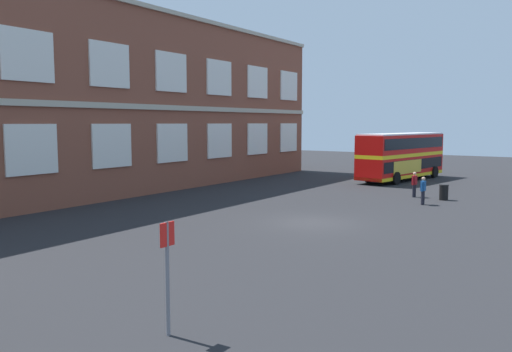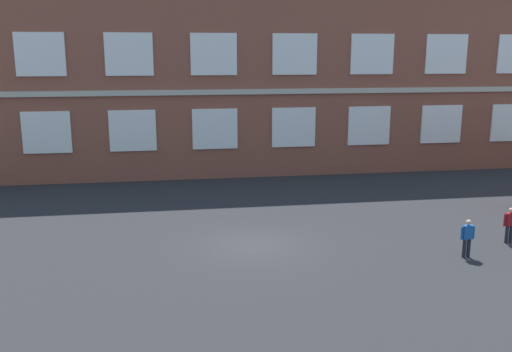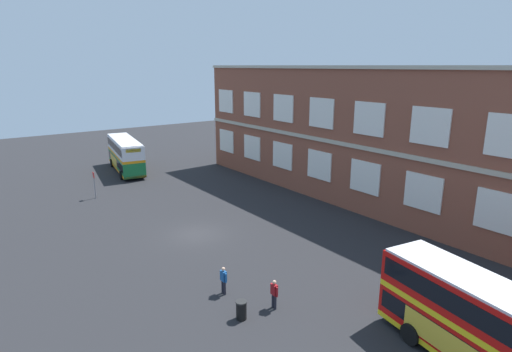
% 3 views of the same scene
% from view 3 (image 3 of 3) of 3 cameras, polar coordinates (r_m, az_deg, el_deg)
% --- Properties ---
extents(ground_plane, '(120.00, 120.00, 0.00)m').
position_cam_3_polar(ground_plane, '(34.54, -5.25, -7.13)').
color(ground_plane, '#232326').
extents(brick_terminal_building, '(44.48, 8.19, 12.90)m').
position_cam_3_polar(brick_terminal_building, '(41.63, 15.45, 5.21)').
color(brick_terminal_building, brown).
rests_on(brick_terminal_building, ground).
extents(double_decker_near, '(11.27, 4.35, 4.07)m').
position_cam_3_polar(double_decker_near, '(54.68, -17.37, 2.83)').
color(double_decker_near, '#197038').
rests_on(double_decker_near, ground).
extents(double_decker_middle, '(11.27, 4.34, 4.07)m').
position_cam_3_polar(double_decker_middle, '(20.92, 30.19, -18.27)').
color(double_decker_middle, red).
rests_on(double_decker_middle, ground).
extents(waiting_passenger, '(0.63, 0.24, 1.70)m').
position_cam_3_polar(waiting_passenger, '(24.93, -4.45, -13.86)').
color(waiting_passenger, black).
rests_on(waiting_passenger, ground).
extents(second_passenger, '(0.64, 0.27, 1.70)m').
position_cam_3_polar(second_passenger, '(23.57, 2.49, -15.65)').
color(second_passenger, black).
rests_on(second_passenger, ground).
extents(bus_stand_flag, '(0.44, 0.10, 2.70)m').
position_cam_3_polar(bus_stand_flag, '(44.46, -21.17, -0.84)').
color(bus_stand_flag, slate).
rests_on(bus_stand_flag, ground).
extents(station_litter_bin, '(0.60, 0.60, 1.03)m').
position_cam_3_polar(station_litter_bin, '(22.95, -2.02, -17.78)').
color(station_litter_bin, black).
rests_on(station_litter_bin, ground).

